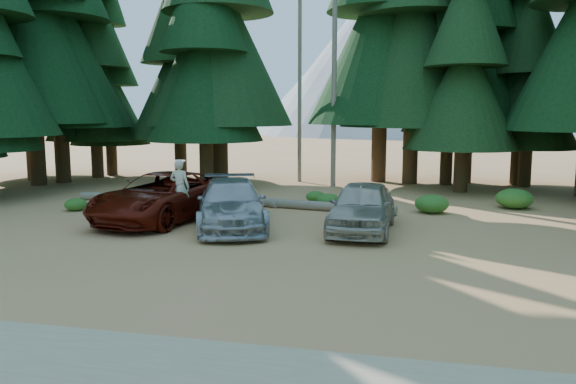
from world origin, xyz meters
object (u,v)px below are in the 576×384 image
frisbee_player (180,187)px  log_left (134,197)px  silver_minivan_center (231,204)px  red_pickup (163,197)px  log_mid (250,201)px  log_right (324,206)px  silver_minivan_right (362,207)px

frisbee_player → log_left: frisbee_player is taller
silver_minivan_center → log_left: silver_minivan_center is taller
frisbee_player → log_left: (-3.91, 4.23, -1.08)m
red_pickup → frisbee_player: (0.87, -0.55, 0.43)m
log_mid → log_right: 3.26m
silver_minivan_right → log_mid: 6.49m
log_left → frisbee_player: bearing=-53.0°
red_pickup → frisbee_player: 1.12m
red_pickup → silver_minivan_center: size_ratio=1.12×
log_mid → log_right: log_right is taller
frisbee_player → log_right: size_ratio=0.33×
silver_minivan_right → log_left: bearing=159.1°
silver_minivan_right → log_left: silver_minivan_right is taller
log_mid → log_right: (3.12, -0.96, 0.05)m
red_pickup → log_right: size_ratio=1.07×
silver_minivan_right → log_right: bearing=118.5°
silver_minivan_right → frisbee_player: frisbee_player is taller
red_pickup → log_left: 4.81m
silver_minivan_right → log_left: (-9.76, 3.99, -0.60)m
red_pickup → log_left: bearing=138.8°
silver_minivan_center → log_right: 4.36m
log_left → log_mid: log_left is taller
red_pickup → silver_minivan_right: size_ratio=1.29×
frisbee_player → log_right: bearing=-138.5°
log_mid → silver_minivan_center: bearing=-48.3°
silver_minivan_center → log_mid: size_ratio=1.73×
log_right → silver_minivan_center: bearing=-113.9°
red_pickup → log_mid: bearing=73.8°
red_pickup → log_mid: red_pickup is taller
red_pickup → frisbee_player: bearing=-23.2°
log_mid → log_left: bearing=-143.9°
frisbee_player → log_mid: (1.02, 4.53, -1.12)m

